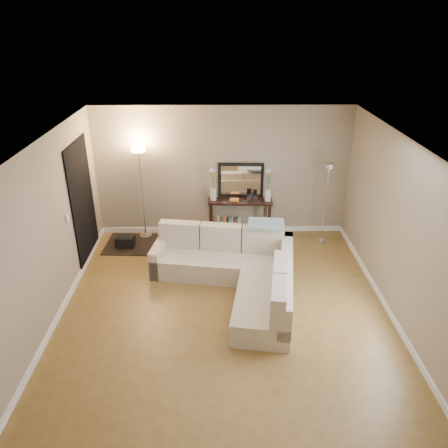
{
  "coord_description": "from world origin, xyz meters",
  "views": [
    {
      "loc": [
        -0.11,
        -5.45,
        4.1
      ],
      "look_at": [
        0.0,
        0.8,
        1.1
      ],
      "focal_mm": 35.0,
      "sensor_mm": 36.0,
      "label": 1
    }
  ],
  "objects_px": {
    "sectional_sofa": "(238,270)",
    "floor_lamp_lit": "(141,175)",
    "floor_lamp_unlit": "(327,188)",
    "console_table": "(236,216)"
  },
  "relations": [
    {
      "from": "floor_lamp_lit",
      "to": "floor_lamp_unlit",
      "type": "height_order",
      "value": "floor_lamp_lit"
    },
    {
      "from": "sectional_sofa",
      "to": "floor_lamp_lit",
      "type": "height_order",
      "value": "floor_lamp_lit"
    },
    {
      "from": "sectional_sofa",
      "to": "floor_lamp_lit",
      "type": "bearing_deg",
      "value": 134.24
    },
    {
      "from": "sectional_sofa",
      "to": "floor_lamp_unlit",
      "type": "bearing_deg",
      "value": 41.65
    },
    {
      "from": "console_table",
      "to": "floor_lamp_lit",
      "type": "distance_m",
      "value": 2.05
    },
    {
      "from": "sectional_sofa",
      "to": "floor_lamp_lit",
      "type": "distance_m",
      "value": 2.76
    },
    {
      "from": "sectional_sofa",
      "to": "floor_lamp_lit",
      "type": "xyz_separation_m",
      "value": [
        -1.79,
        1.84,
        1.01
      ]
    },
    {
      "from": "floor_lamp_lit",
      "to": "floor_lamp_unlit",
      "type": "distance_m",
      "value": 3.56
    },
    {
      "from": "floor_lamp_unlit",
      "to": "sectional_sofa",
      "type": "bearing_deg",
      "value": -138.35
    },
    {
      "from": "sectional_sofa",
      "to": "console_table",
      "type": "height_order",
      "value": "sectional_sofa"
    }
  ]
}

